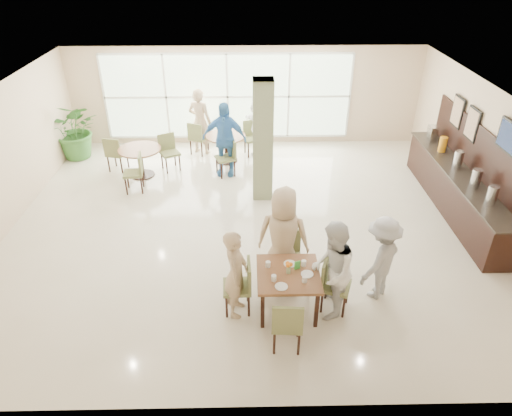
{
  "coord_description": "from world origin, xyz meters",
  "views": [
    {
      "loc": [
        0.06,
        -8.32,
        5.4
      ],
      "look_at": [
        0.2,
        -1.2,
        1.1
      ],
      "focal_mm": 32.0,
      "sensor_mm": 36.0,
      "label": 1
    }
  ],
  "objects_px": {
    "teen_right": "(332,271)",
    "adult_b": "(259,128)",
    "main_table": "(288,277)",
    "potted_plant": "(76,130)",
    "round_table_right": "(226,142)",
    "teen_standing": "(381,258)",
    "buffet_counter": "(456,187)",
    "teen_left": "(236,274)",
    "round_table_left": "(140,155)",
    "adult_a": "(224,139)",
    "adult_standing": "(200,121)",
    "teen_far": "(283,237)"
  },
  "relations": [
    {
      "from": "teen_right",
      "to": "adult_b",
      "type": "xyz_separation_m",
      "value": [
        -0.98,
        6.01,
        0.05
      ]
    },
    {
      "from": "main_table",
      "to": "potted_plant",
      "type": "distance_m",
      "value": 8.14
    },
    {
      "from": "round_table_right",
      "to": "teen_standing",
      "type": "relative_size",
      "value": 0.7
    },
    {
      "from": "buffet_counter",
      "to": "teen_left",
      "type": "bearing_deg",
      "value": -146.64
    },
    {
      "from": "round_table_left",
      "to": "potted_plant",
      "type": "height_order",
      "value": "potted_plant"
    },
    {
      "from": "main_table",
      "to": "teen_left",
      "type": "xyz_separation_m",
      "value": [
        -0.84,
        -0.05,
        0.12
      ]
    },
    {
      "from": "adult_a",
      "to": "adult_standing",
      "type": "distance_m",
      "value": 1.55
    },
    {
      "from": "potted_plant",
      "to": "adult_a",
      "type": "xyz_separation_m",
      "value": [
        4.1,
        -1.13,
        0.15
      ]
    },
    {
      "from": "teen_standing",
      "to": "round_table_left",
      "type": "bearing_deg",
      "value": -88.89
    },
    {
      "from": "teen_left",
      "to": "adult_b",
      "type": "height_order",
      "value": "adult_b"
    },
    {
      "from": "round_table_right",
      "to": "teen_far",
      "type": "xyz_separation_m",
      "value": [
        1.18,
        -5.1,
        0.37
      ]
    },
    {
      "from": "main_table",
      "to": "potted_plant",
      "type": "bearing_deg",
      "value": 130.79
    },
    {
      "from": "adult_a",
      "to": "round_table_right",
      "type": "bearing_deg",
      "value": 97.61
    },
    {
      "from": "round_table_right",
      "to": "teen_right",
      "type": "bearing_deg",
      "value": -72.29
    },
    {
      "from": "potted_plant",
      "to": "round_table_right",
      "type": "bearing_deg",
      "value": -4.77
    },
    {
      "from": "round_table_left",
      "to": "adult_standing",
      "type": "distance_m",
      "value": 2.04
    },
    {
      "from": "main_table",
      "to": "teen_right",
      "type": "distance_m",
      "value": 0.71
    },
    {
      "from": "main_table",
      "to": "adult_a",
      "type": "bearing_deg",
      "value": 103.58
    },
    {
      "from": "main_table",
      "to": "teen_far",
      "type": "xyz_separation_m",
      "value": [
        -0.04,
        0.72,
        0.27
      ]
    },
    {
      "from": "buffet_counter",
      "to": "potted_plant",
      "type": "bearing_deg",
      "value": 162.05
    },
    {
      "from": "teen_right",
      "to": "adult_b",
      "type": "height_order",
      "value": "adult_b"
    },
    {
      "from": "main_table",
      "to": "adult_standing",
      "type": "height_order",
      "value": "adult_standing"
    },
    {
      "from": "round_table_left",
      "to": "adult_a",
      "type": "height_order",
      "value": "adult_a"
    },
    {
      "from": "main_table",
      "to": "adult_standing",
      "type": "relative_size",
      "value": 0.54
    },
    {
      "from": "adult_a",
      "to": "adult_b",
      "type": "distance_m",
      "value": 1.27
    },
    {
      "from": "buffet_counter",
      "to": "adult_b",
      "type": "xyz_separation_m",
      "value": [
        -4.32,
        2.78,
        0.35
      ]
    },
    {
      "from": "round_table_left",
      "to": "buffet_counter",
      "type": "distance_m",
      "value": 7.6
    },
    {
      "from": "main_table",
      "to": "buffet_counter",
      "type": "height_order",
      "value": "buffet_counter"
    },
    {
      "from": "potted_plant",
      "to": "teen_right",
      "type": "bearing_deg",
      "value": -46.24
    },
    {
      "from": "round_table_right",
      "to": "buffet_counter",
      "type": "xyz_separation_m",
      "value": [
        5.23,
        -2.68,
        -0.01
      ]
    },
    {
      "from": "teen_left",
      "to": "adult_a",
      "type": "xyz_separation_m",
      "value": [
        -0.38,
        5.09,
        0.17
      ]
    },
    {
      "from": "teen_right",
      "to": "round_table_left",
      "type": "bearing_deg",
      "value": -128.38
    },
    {
      "from": "teen_far",
      "to": "adult_b",
      "type": "height_order",
      "value": "teen_far"
    },
    {
      "from": "round_table_right",
      "to": "adult_a",
      "type": "xyz_separation_m",
      "value": [
        -0.0,
        -0.78,
        0.39
      ]
    },
    {
      "from": "teen_left",
      "to": "teen_far",
      "type": "relative_size",
      "value": 0.84
    },
    {
      "from": "main_table",
      "to": "teen_left",
      "type": "bearing_deg",
      "value": -176.7
    },
    {
      "from": "adult_b",
      "to": "adult_standing",
      "type": "height_order",
      "value": "adult_standing"
    },
    {
      "from": "round_table_left",
      "to": "buffet_counter",
      "type": "height_order",
      "value": "buffet_counter"
    },
    {
      "from": "main_table",
      "to": "adult_a",
      "type": "relative_size",
      "value": 0.52
    },
    {
      "from": "buffet_counter",
      "to": "teen_left",
      "type": "height_order",
      "value": "buffet_counter"
    },
    {
      "from": "teen_standing",
      "to": "adult_a",
      "type": "distance_m",
      "value": 5.48
    },
    {
      "from": "round_table_right",
      "to": "teen_right",
      "type": "xyz_separation_m",
      "value": [
        1.89,
        -5.91,
        0.29
      ]
    },
    {
      "from": "teen_left",
      "to": "adult_b",
      "type": "relative_size",
      "value": 0.87
    },
    {
      "from": "main_table",
      "to": "round_table_left",
      "type": "xyz_separation_m",
      "value": [
        -3.36,
        4.97,
        -0.09
      ]
    },
    {
      "from": "buffet_counter",
      "to": "adult_a",
      "type": "xyz_separation_m",
      "value": [
        -5.23,
        1.9,
        0.4
      ]
    },
    {
      "from": "main_table",
      "to": "teen_standing",
      "type": "relative_size",
      "value": 0.65
    },
    {
      "from": "round_table_right",
      "to": "potted_plant",
      "type": "height_order",
      "value": "potted_plant"
    },
    {
      "from": "round_table_right",
      "to": "teen_right",
      "type": "height_order",
      "value": "teen_right"
    },
    {
      "from": "teen_far",
      "to": "adult_b",
      "type": "xyz_separation_m",
      "value": [
        -0.27,
        5.2,
        -0.03
      ]
    },
    {
      "from": "teen_standing",
      "to": "main_table",
      "type": "bearing_deg",
      "value": -33.85
    }
  ]
}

